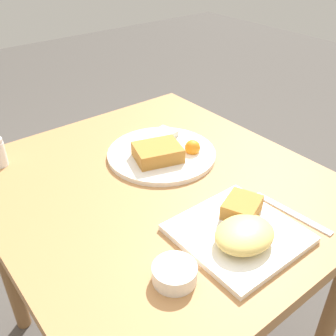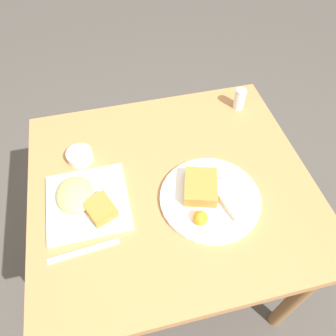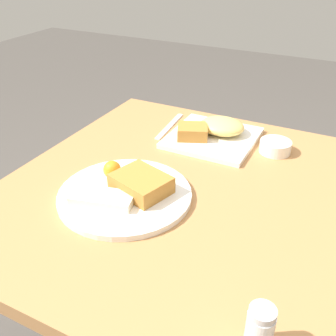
# 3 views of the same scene
# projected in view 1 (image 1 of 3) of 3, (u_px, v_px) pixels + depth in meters

# --- Properties ---
(dining_table) EXTENTS (0.81, 0.89, 0.71)m
(dining_table) POSITION_uv_depth(u_px,v_px,m) (158.00, 210.00, 1.06)
(dining_table) COLOR #B27A47
(dining_table) RESTS_ON ground_plane
(plate_square_near) EXTENTS (0.24, 0.24, 0.06)m
(plate_square_near) POSITION_uv_depth(u_px,v_px,m) (241.00, 230.00, 0.83)
(plate_square_near) COLOR white
(plate_square_near) RESTS_ON dining_table
(plate_oval_far) EXTENTS (0.31, 0.31, 0.05)m
(plate_oval_far) POSITION_uv_depth(u_px,v_px,m) (162.00, 152.00, 1.11)
(plate_oval_far) COLOR white
(plate_oval_far) RESTS_ON dining_table
(sauce_ramekin) EXTENTS (0.09, 0.09, 0.03)m
(sauce_ramekin) POSITION_uv_depth(u_px,v_px,m) (175.00, 273.00, 0.74)
(sauce_ramekin) COLOR white
(sauce_ramekin) RESTS_ON dining_table
(butter_knife) EXTENTS (0.03, 0.20, 0.00)m
(butter_knife) POSITION_uv_depth(u_px,v_px,m) (292.00, 213.00, 0.91)
(butter_knife) COLOR silver
(butter_knife) RESTS_ON dining_table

